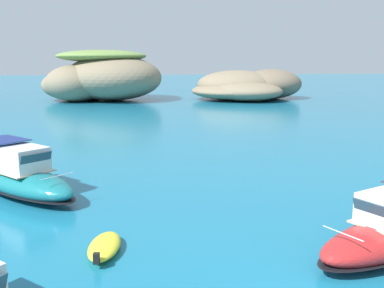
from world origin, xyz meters
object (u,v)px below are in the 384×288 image
object	(u,v)px
islet_large	(97,79)
islet_small	(246,87)
dinghy_tender	(104,246)
motorboat_teal	(20,178)

from	to	relation	value
islet_large	islet_small	world-z (taller)	islet_large
dinghy_tender	islet_large	bearing A→B (deg)	94.82
dinghy_tender	motorboat_teal	bearing A→B (deg)	121.61
islet_large	motorboat_teal	size ratio (longest dim) A/B	3.19
islet_large	dinghy_tender	distance (m)	63.57
motorboat_teal	islet_large	bearing A→B (deg)	90.61
islet_large	dinghy_tender	xyz separation A→B (m)	(5.33, -63.25, -3.40)
islet_large	motorboat_teal	bearing A→B (deg)	-89.39
motorboat_teal	islet_small	bearing A→B (deg)	65.00
islet_large	motorboat_teal	world-z (taller)	islet_large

